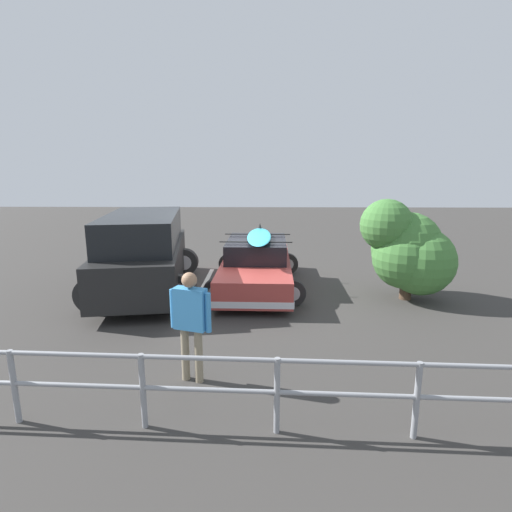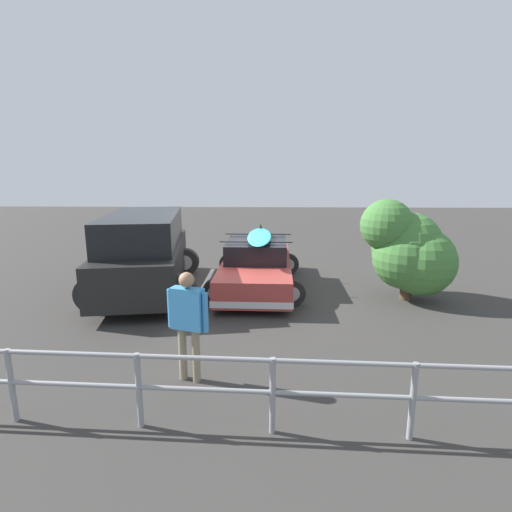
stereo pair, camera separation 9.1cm
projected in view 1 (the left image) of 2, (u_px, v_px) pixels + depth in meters
The scene contains 7 objects.
ground_plane at pixel (231, 290), 10.04m from camera, with size 44.00×44.00×0.02m, color #383533.
parking_stripe at pixel (203, 287), 10.31m from camera, with size 3.66×0.12×0.00m, color silver.
sedan_car at pixel (257, 264), 10.20m from camera, with size 2.36×4.48×1.50m.
suv_car at pixel (144, 252), 9.77m from camera, with size 2.99×5.06×1.92m.
person_bystander at pixel (191, 317), 5.55m from camera, with size 0.60×0.31×1.61m.
railing_fence at pixel (347, 386), 4.44m from camera, with size 10.92×0.55×0.93m.
bush_near_left at pixel (407, 251), 9.14m from camera, with size 2.15×1.84×2.32m.
Camera 1 is at (-0.81, 9.60, 2.99)m, focal length 28.00 mm.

